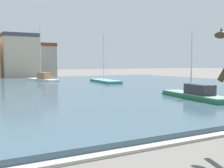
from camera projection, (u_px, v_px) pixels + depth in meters
The scene contains 7 objects.
harbor_water at pixel (3, 90), 33.22m from camera, with size 76.62×52.11×0.36m, color #3D5666.
quay_edge_coping at pixel (117, 153), 10.33m from camera, with size 76.62×0.50×0.12m, color #ADA89E.
sailboat_white at pixel (41, 79), 48.18m from camera, with size 3.69×9.09×9.40m.
sailboat_teal at pixel (103, 82), 45.04m from camera, with size 3.20×9.46×7.73m.
sailboat_green at pixel (191, 96), 24.22m from camera, with size 3.01×8.89×6.07m.
townhouse_tall_gabled at pixel (19, 56), 61.92m from camera, with size 7.43×6.58×9.63m.
townhouse_end_terrace at pixel (40, 60), 66.99m from camera, with size 6.78×5.42×7.98m.
Camera 1 is at (-5.10, 0.47, 3.28)m, focal length 45.88 mm.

